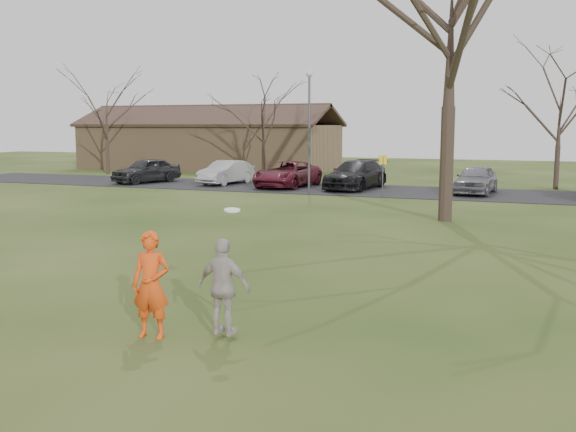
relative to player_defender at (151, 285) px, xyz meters
The scene contains 14 objects.
ground 1.28m from the player_defender, 42.62° to the left, with size 120.00×120.00×0.00m, color #1E380F.
parking_strip 25.64m from the player_defender, 88.51° to the left, with size 62.00×6.50×0.04m, color black.
player_defender is the anchor object (origin of this frame).
car_0 30.12m from the player_defender, 123.31° to the left, with size 1.77×4.41×1.50m, color #242527.
car_1 28.51m from the player_defender, 113.98° to the left, with size 1.47×4.21×1.39m, color #A7A6AB.
car_2 26.81m from the player_defender, 106.37° to the left, with size 2.41×5.23×1.45m, color #571422.
car_3 26.26m from the player_defender, 97.93° to the left, with size 2.18×5.36×1.56m, color black.
car_4 25.92m from the player_defender, 83.81° to the left, with size 1.75×4.34×1.48m, color slate.
catching_play 1.23m from the player_defender, 17.22° to the left, with size 0.98×0.48×2.12m.
building 43.19m from the player_defender, 116.60° to the left, with size 20.60×8.50×5.14m.
lamp_post 23.92m from the player_defender, 103.00° to the left, with size 0.34×0.34×6.27m.
sign_yellow 22.66m from the player_defender, 93.38° to the left, with size 0.35×0.35×2.08m.
big_tree 16.97m from the player_defender, 80.31° to the left, with size 9.00×9.00×14.00m, color #352821, non-canonical shape.
small_tree_row 31.23m from the player_defender, 80.65° to the left, with size 55.00×5.90×8.50m.
Camera 1 is at (5.35, -9.82, 3.55)m, focal length 41.31 mm.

